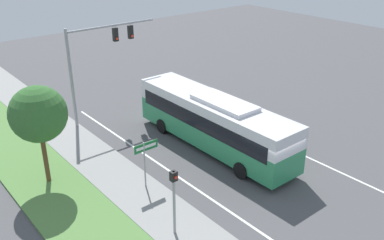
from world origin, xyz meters
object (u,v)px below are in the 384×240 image
object	(u,v)px
signal_gantry	(97,54)
pedestrian_signal	(174,193)
bus	(214,120)
street_sign	(145,156)

from	to	relation	value
signal_gantry	pedestrian_signal	world-z (taller)	signal_gantry
signal_gantry	pedestrian_signal	distance (m)	13.64
bus	pedestrian_signal	bearing A→B (deg)	-143.45
signal_gantry	street_sign	xyz separation A→B (m)	(-2.37, -9.03, -2.89)
bus	street_sign	xyz separation A→B (m)	(-5.64, -1.15, 0.07)
street_sign	signal_gantry	bearing A→B (deg)	75.30
bus	street_sign	world-z (taller)	bus
bus	pedestrian_signal	size ratio (longest dim) A/B	3.60
pedestrian_signal	street_sign	size ratio (longest dim) A/B	1.22
bus	pedestrian_signal	world-z (taller)	bus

